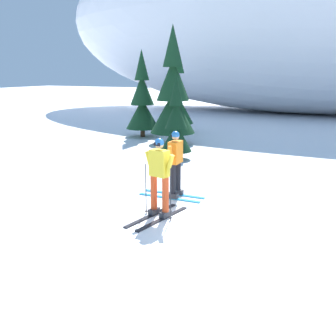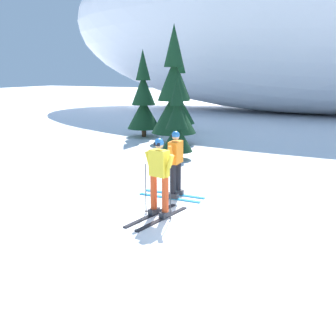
# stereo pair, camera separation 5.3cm
# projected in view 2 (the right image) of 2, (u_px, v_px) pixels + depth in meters

# --- Properties ---
(ground_plane) EXTENTS (120.00, 120.00, 0.00)m
(ground_plane) POSITION_uv_depth(u_px,v_px,m) (227.00, 228.00, 7.97)
(ground_plane) COLOR white
(skier_orange_jacket) EXTENTS (1.70, 0.81, 1.73)m
(skier_orange_jacket) POSITION_uv_depth(u_px,v_px,m) (175.00, 163.00, 9.73)
(skier_orange_jacket) COLOR #2893CC
(skier_orange_jacket) RESTS_ON ground
(skier_yellow_jacket) EXTENTS (0.79, 1.81, 1.78)m
(skier_yellow_jacket) POSITION_uv_depth(u_px,v_px,m) (159.00, 176.00, 8.40)
(skier_yellow_jacket) COLOR black
(skier_yellow_jacket) RESTS_ON ground
(pine_tree_far_left) EXTENTS (1.62, 1.62, 4.19)m
(pine_tree_far_left) POSITION_uv_depth(u_px,v_px,m) (143.00, 101.00, 18.68)
(pine_tree_far_left) COLOR #47301E
(pine_tree_far_left) RESTS_ON ground
(pine_tree_center_left) EXTENTS (1.81, 1.81, 4.68)m
(pine_tree_center_left) POSITION_uv_depth(u_px,v_px,m) (178.00, 95.00, 20.08)
(pine_tree_center_left) COLOR #47301E
(pine_tree_center_left) RESTS_ON ground
(pine_tree_center) EXTENTS (1.97, 1.97, 5.11)m
(pine_tree_center) POSITION_uv_depth(u_px,v_px,m) (174.00, 96.00, 16.67)
(pine_tree_center) COLOR #47301E
(pine_tree_center) RESTS_ON ground
(pine_tree_center_right) EXTENTS (1.16, 1.16, 3.00)m
(pine_tree_center_right) POSITION_uv_depth(u_px,v_px,m) (177.00, 125.00, 13.94)
(pine_tree_center_right) COLOR #47301E
(pine_tree_center_right) RESTS_ON ground
(snow_ridge_background) EXTENTS (40.57, 17.41, 14.93)m
(snow_ridge_background) POSITION_uv_depth(u_px,v_px,m) (313.00, 10.00, 27.88)
(snow_ridge_background) COLOR white
(snow_ridge_background) RESTS_ON ground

